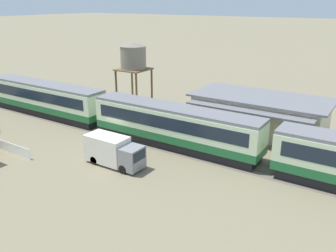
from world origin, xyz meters
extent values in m
plane|color=#7A7056|center=(0.00, 0.00, 0.00)|extent=(600.00, 600.00, 0.00)
cylinder|color=black|center=(19.96, 0.34, 0.45)|extent=(0.90, 0.18, 0.90)
cylinder|color=black|center=(19.96, 1.78, 0.45)|extent=(0.90, 0.18, 0.90)
cube|color=#1E6033|center=(6.42, 1.06, 1.30)|extent=(18.38, 3.13, 0.80)
cube|color=beige|center=(6.42, 1.06, 2.83)|extent=(18.38, 3.13, 2.27)
cube|color=#192330|center=(6.42, 1.06, 2.95)|extent=(16.91, 3.17, 1.27)
cube|color=slate|center=(6.42, 1.06, 4.12)|extent=(18.38, 2.94, 0.30)
cube|color=black|center=(6.42, 1.06, 0.46)|extent=(17.64, 2.69, 0.88)
cylinder|color=black|center=(12.48, 0.34, 0.45)|extent=(0.90, 0.18, 0.90)
cylinder|color=black|center=(12.48, 1.78, 0.45)|extent=(0.90, 0.18, 0.90)
cylinder|color=black|center=(0.35, 0.34, 0.45)|extent=(0.90, 0.18, 0.90)
cylinder|color=black|center=(0.35, 1.78, 0.45)|extent=(0.90, 0.18, 0.90)
cube|color=#1E6033|center=(-13.19, 1.06, 1.30)|extent=(18.38, 3.13, 0.80)
cube|color=beige|center=(-13.19, 1.06, 2.83)|extent=(18.38, 3.13, 2.27)
cube|color=#192330|center=(-13.19, 1.06, 2.95)|extent=(16.91, 3.17, 1.27)
cube|color=slate|center=(-13.19, 1.06, 4.12)|extent=(18.38, 2.94, 0.30)
cube|color=black|center=(-13.19, 1.06, 0.46)|extent=(17.64, 2.69, 0.88)
cylinder|color=black|center=(-7.13, 0.34, 0.45)|extent=(0.90, 0.18, 0.90)
cylinder|color=black|center=(-7.13, 1.78, 0.45)|extent=(0.90, 0.18, 0.90)
cylinder|color=black|center=(-19.26, 0.34, 0.45)|extent=(0.90, 0.18, 0.90)
cylinder|color=black|center=(-19.26, 1.78, 0.45)|extent=(0.90, 0.18, 0.90)
cube|color=#665B51|center=(2.60, 1.06, 0.01)|extent=(128.07, 3.60, 0.01)
cube|color=#4C4238|center=(2.60, 0.34, 0.02)|extent=(128.07, 0.12, 0.04)
cube|color=#4C4238|center=(2.60, 1.78, 0.02)|extent=(128.07, 0.12, 0.04)
cube|color=beige|center=(12.25, 9.81, 2.02)|extent=(13.87, 6.78, 4.03)
cube|color=slate|center=(12.25, 9.81, 4.13)|extent=(14.98, 7.32, 0.20)
cube|color=slate|center=(12.25, 5.62, 3.63)|extent=(13.31, 1.60, 0.16)
cylinder|color=brown|center=(12.25, 5.02, 1.78)|extent=(0.14, 0.14, 3.55)
cylinder|color=brown|center=(-3.66, 11.35, 2.70)|extent=(0.28, 0.28, 5.40)
cylinder|color=brown|center=(-7.10, 11.35, 2.70)|extent=(0.28, 0.28, 5.40)
cylinder|color=brown|center=(-3.66, 7.92, 2.70)|extent=(0.28, 0.28, 5.40)
cylinder|color=brown|center=(-7.10, 7.92, 2.70)|extent=(0.28, 0.28, 5.40)
cube|color=brown|center=(-5.38, 9.64, 5.48)|extent=(3.93, 3.93, 0.16)
cylinder|color=slate|center=(-5.38, 9.64, 7.05)|extent=(3.41, 3.41, 2.97)
cone|color=slate|center=(-5.38, 9.64, 8.79)|extent=(3.58, 3.58, 0.50)
cube|color=gray|center=(6.21, -5.60, 1.21)|extent=(1.69, 2.01, 1.99)
cube|color=#192330|center=(7.07, -5.60, 1.61)|extent=(0.03, 1.67, 0.87)
cube|color=silver|center=(3.39, -5.60, 1.45)|extent=(3.95, 2.09, 2.45)
cylinder|color=black|center=(5.93, -6.52, 0.40)|extent=(0.80, 0.26, 0.80)
cylinder|color=black|center=(5.93, -4.69, 0.40)|extent=(0.80, 0.26, 0.80)
cylinder|color=black|center=(2.54, -6.52, 0.40)|extent=(0.80, 0.26, 0.80)
cylinder|color=black|center=(2.54, -4.69, 0.40)|extent=(0.80, 0.26, 0.80)
camera|label=1|loc=(24.27, -27.65, 14.21)|focal=38.00mm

